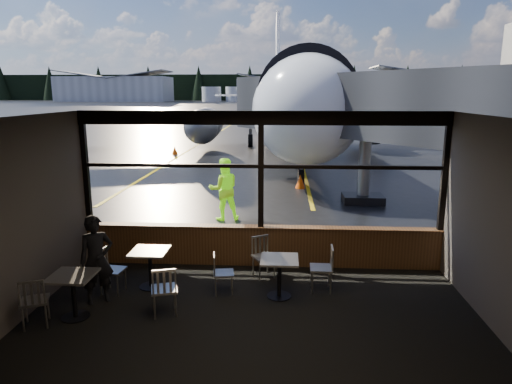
# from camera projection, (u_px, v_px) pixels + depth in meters

# --- Properties ---
(ground_plane) EXTENTS (520.00, 520.00, 0.00)m
(ground_plane) POSITION_uv_depth(u_px,v_px,m) (283.00, 106.00, 127.45)
(ground_plane) COLOR black
(ground_plane) RESTS_ON ground
(carpet_floor) EXTENTS (8.00, 6.00, 0.01)m
(carpet_floor) POSITION_uv_depth(u_px,v_px,m) (251.00, 332.00, 7.55)
(carpet_floor) COLOR black
(carpet_floor) RESTS_ON ground
(ceiling) EXTENTS (8.00, 6.00, 0.04)m
(ceiling) POSITION_uv_depth(u_px,v_px,m) (251.00, 119.00, 6.80)
(ceiling) COLOR #38332D
(ceiling) RESTS_ON ground
(wall_left) EXTENTS (0.04, 6.00, 3.50)m
(wall_left) POSITION_uv_depth(u_px,v_px,m) (6.00, 226.00, 7.42)
(wall_left) COLOR #4F473F
(wall_left) RESTS_ON ground
(wall_back) EXTENTS (8.00, 0.04, 3.50)m
(wall_back) POSITION_uv_depth(u_px,v_px,m) (228.00, 327.00, 4.25)
(wall_back) COLOR #4F473F
(wall_back) RESTS_ON ground
(window_sill) EXTENTS (8.00, 0.28, 0.90)m
(window_sill) POSITION_uv_depth(u_px,v_px,m) (261.00, 246.00, 10.38)
(window_sill) COLOR #533119
(window_sill) RESTS_ON ground
(window_header) EXTENTS (8.00, 0.18, 0.30)m
(window_header) POSITION_uv_depth(u_px,v_px,m) (261.00, 118.00, 9.76)
(window_header) COLOR black
(window_header) RESTS_ON ground
(mullion_left) EXTENTS (0.12, 0.12, 2.60)m
(mullion_left) POSITION_uv_depth(u_px,v_px,m) (86.00, 169.00, 10.24)
(mullion_left) COLOR black
(mullion_left) RESTS_ON ground
(mullion_centre) EXTENTS (0.12, 0.12, 2.60)m
(mullion_centre) POSITION_uv_depth(u_px,v_px,m) (261.00, 171.00, 10.00)
(mullion_centre) COLOR black
(mullion_centre) RESTS_ON ground
(mullion_right) EXTENTS (0.12, 0.12, 2.60)m
(mullion_right) POSITION_uv_depth(u_px,v_px,m) (445.00, 173.00, 9.76)
(mullion_right) COLOR black
(mullion_right) RESTS_ON ground
(window_transom) EXTENTS (8.00, 0.10, 0.08)m
(window_transom) POSITION_uv_depth(u_px,v_px,m) (261.00, 166.00, 9.98)
(window_transom) COLOR black
(window_transom) RESTS_ON ground
(airliner) EXTENTS (34.33, 40.45, 11.86)m
(airliner) POSITION_uv_depth(u_px,v_px,m) (286.00, 61.00, 30.98)
(airliner) COLOR white
(airliner) RESTS_ON ground_plane
(jet_bridge) EXTENTS (8.54, 10.43, 4.55)m
(jet_bridge) POSITION_uv_depth(u_px,v_px,m) (378.00, 142.00, 15.13)
(jet_bridge) COLOR #2A2A2C
(jet_bridge) RESTS_ON ground_plane
(cafe_table_near) EXTENTS (0.72, 0.72, 0.79)m
(cafe_table_near) POSITION_uv_depth(u_px,v_px,m) (279.00, 278.00, 8.76)
(cafe_table_near) COLOR #A59F97
(cafe_table_near) RESTS_ON carpet_floor
(cafe_table_mid) EXTENTS (0.72, 0.72, 0.79)m
(cafe_table_mid) POSITION_uv_depth(u_px,v_px,m) (150.00, 269.00, 9.21)
(cafe_table_mid) COLOR gray
(cafe_table_mid) RESTS_ON carpet_floor
(cafe_table_left) EXTENTS (0.73, 0.73, 0.81)m
(cafe_table_left) POSITION_uv_depth(u_px,v_px,m) (74.00, 296.00, 7.95)
(cafe_table_left) COLOR gray
(cafe_table_left) RESTS_ON carpet_floor
(chair_near_e) EXTENTS (0.52, 0.52, 0.93)m
(chair_near_e) POSITION_uv_depth(u_px,v_px,m) (321.00, 269.00, 9.04)
(chair_near_e) COLOR beige
(chair_near_e) RESTS_ON carpet_floor
(chair_near_w) EXTENTS (0.52, 0.52, 0.83)m
(chair_near_w) POSITION_uv_depth(u_px,v_px,m) (224.00, 274.00, 8.92)
(chair_near_w) COLOR #B5B0A3
(chair_near_w) RESTS_ON carpet_floor
(chair_near_n) EXTENTS (0.65, 0.65, 0.88)m
(chair_near_n) POSITION_uv_depth(u_px,v_px,m) (264.00, 257.00, 9.71)
(chair_near_n) COLOR #ACA89B
(chair_near_n) RESTS_ON carpet_floor
(chair_mid_s) EXTENTS (0.64, 0.64, 0.94)m
(chair_mid_s) POSITION_uv_depth(u_px,v_px,m) (164.00, 290.00, 8.07)
(chair_mid_s) COLOR #B3AEA1
(chair_mid_s) RESTS_ON carpet_floor
(chair_mid_w) EXTENTS (0.54, 0.54, 0.90)m
(chair_mid_w) POSITION_uv_depth(u_px,v_px,m) (113.00, 271.00, 8.96)
(chair_mid_w) COLOR #ADA89C
(chair_mid_w) RESTS_ON carpet_floor
(chair_left_s) EXTENTS (0.64, 0.64, 0.90)m
(chair_left_s) POSITION_uv_depth(u_px,v_px,m) (35.00, 301.00, 7.66)
(chair_left_s) COLOR #B6B1A5
(chair_left_s) RESTS_ON carpet_floor
(passenger) EXTENTS (0.74, 0.67, 1.69)m
(passenger) POSITION_uv_depth(u_px,v_px,m) (97.00, 260.00, 8.47)
(passenger) COLOR black
(passenger) RESTS_ON carpet_floor
(ground_crew) EXTENTS (1.10, 0.96, 1.92)m
(ground_crew) POSITION_uv_depth(u_px,v_px,m) (224.00, 189.00, 14.05)
(ground_crew) COLOR #BFF219
(ground_crew) RESTS_ON ground_plane
(cone_nose) EXTENTS (0.41, 0.41, 0.57)m
(cone_nose) POSITION_uv_depth(u_px,v_px,m) (300.00, 181.00, 18.79)
(cone_nose) COLOR #DF4B07
(cone_nose) RESTS_ON ground_plane
(cone_wing) EXTENTS (0.38, 0.38, 0.52)m
(cone_wing) POSITION_uv_depth(u_px,v_px,m) (175.00, 150.00, 29.02)
(cone_wing) COLOR orange
(cone_wing) RESTS_ON ground_plane
(hangar_left) EXTENTS (45.00, 18.00, 11.00)m
(hangar_left) POSITION_uv_depth(u_px,v_px,m) (115.00, 88.00, 189.02)
(hangar_left) COLOR silver
(hangar_left) RESTS_ON ground_plane
(hangar_mid) EXTENTS (38.00, 15.00, 10.00)m
(hangar_mid) POSITION_uv_depth(u_px,v_px,m) (284.00, 89.00, 189.74)
(hangar_mid) COLOR silver
(hangar_mid) RESTS_ON ground_plane
(hangar_right) EXTENTS (50.00, 20.00, 12.00)m
(hangar_right) POSITION_uv_depth(u_px,v_px,m) (437.00, 86.00, 179.05)
(hangar_right) COLOR silver
(hangar_right) RESTS_ON ground_plane
(fuel_tank_a) EXTENTS (8.00, 8.00, 6.00)m
(fuel_tank_a) POSITION_uv_depth(u_px,v_px,m) (212.00, 94.00, 189.07)
(fuel_tank_a) COLOR silver
(fuel_tank_a) RESTS_ON ground_plane
(fuel_tank_b) EXTENTS (8.00, 8.00, 6.00)m
(fuel_tank_b) POSITION_uv_depth(u_px,v_px,m) (235.00, 94.00, 188.46)
(fuel_tank_b) COLOR silver
(fuel_tank_b) RESTS_ON ground_plane
(fuel_tank_c) EXTENTS (8.00, 8.00, 6.00)m
(fuel_tank_c) POSITION_uv_depth(u_px,v_px,m) (260.00, 94.00, 187.85)
(fuel_tank_c) COLOR silver
(fuel_tank_c) RESTS_ON ground_plane
(treeline) EXTENTS (360.00, 3.00, 12.00)m
(treeline) POSITION_uv_depth(u_px,v_px,m) (284.00, 87.00, 213.89)
(treeline) COLOR black
(treeline) RESTS_ON ground_plane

